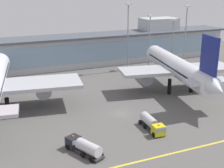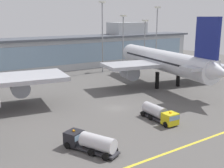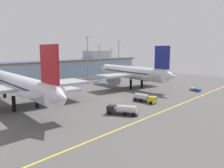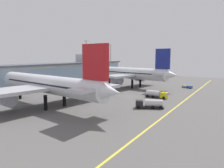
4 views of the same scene
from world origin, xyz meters
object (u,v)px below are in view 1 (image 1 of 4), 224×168
at_px(fuel_tanker_truck, 152,124).
at_px(apron_light_mast_west, 186,27).
at_px(apron_light_mast_centre, 173,34).
at_px(airliner_near_right, 177,68).
at_px(apron_light_mast_east, 150,33).
at_px(apron_light_mast_far_east, 128,28).
at_px(baggage_tug_near, 83,146).

relative_size(fuel_tanker_truck, apron_light_mast_west, 0.38).
distance_m(fuel_tanker_truck, apron_light_mast_centre, 63.86).
relative_size(airliner_near_right, apron_light_mast_east, 2.48).
relative_size(airliner_near_right, apron_light_mast_west, 2.14).
xyz_separation_m(airliner_near_right, apron_light_mast_east, (5.88, 28.13, 6.55)).
bearing_deg(apron_light_mast_far_east, apron_light_mast_centre, 2.59).
xyz_separation_m(apron_light_mast_east, apron_light_mast_far_east, (-9.95, -0.95, 2.59)).
bearing_deg(apron_light_mast_west, apron_light_mast_east, 174.62).
distance_m(airliner_near_right, apron_light_mast_west, 35.43).
relative_size(apron_light_mast_west, apron_light_mast_centre, 1.27).
xyz_separation_m(apron_light_mast_west, apron_light_mast_east, (-15.92, 1.50, -1.86)).
xyz_separation_m(fuel_tanker_truck, baggage_tug_near, (-17.79, -3.38, 0.00)).
distance_m(fuel_tanker_truck, apron_light_mast_far_east, 54.09).
bearing_deg(fuel_tanker_truck, baggage_tug_near, -76.49).
distance_m(baggage_tug_near, apron_light_mast_centre, 78.10).
bearing_deg(apron_light_mast_far_east, apron_light_mast_east, 5.47).
bearing_deg(apron_light_mast_far_east, baggage_tug_near, -123.79).
relative_size(fuel_tanker_truck, apron_light_mast_far_east, 0.36).
relative_size(apron_light_mast_west, apron_light_mast_east, 1.16).
height_order(apron_light_mast_west, apron_light_mast_centre, apron_light_mast_west).
relative_size(fuel_tanker_truck, baggage_tug_near, 0.99).
bearing_deg(apron_light_mast_west, baggage_tug_near, -139.61).
height_order(fuel_tanker_truck, apron_light_mast_far_east, apron_light_mast_far_east).
height_order(baggage_tug_near, apron_light_mast_centre, apron_light_mast_centre).
height_order(airliner_near_right, apron_light_mast_far_east, apron_light_mast_far_east).
bearing_deg(baggage_tug_near, airliner_near_right, -81.74).
xyz_separation_m(baggage_tug_near, apron_light_mast_far_east, (35.05, 52.38, 15.01)).
distance_m(apron_light_mast_east, apron_light_mast_far_east, 10.33).
bearing_deg(apron_light_mast_east, apron_light_mast_centre, -0.05).
height_order(apron_light_mast_west, apron_light_mast_east, apron_light_mast_west).
xyz_separation_m(airliner_near_right, apron_light_mast_west, (21.80, 26.63, 8.40)).
xyz_separation_m(airliner_near_right, fuel_tanker_truck, (-21.34, -21.83, -5.87)).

